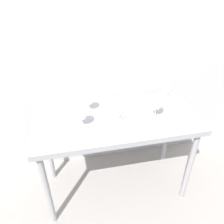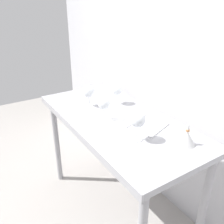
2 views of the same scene
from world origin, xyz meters
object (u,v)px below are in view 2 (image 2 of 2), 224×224
at_px(wine_glass_far_left, 117,90).
at_px(wine_glass_near_center, 104,104).
at_px(tasting_sheet_upper, 108,97).
at_px(wine_glass_near_right, 138,120).
at_px(open_notebook, 137,122).
at_px(wine_glass_near_left, 89,92).
at_px(decanter_funnel, 187,137).

bearing_deg(wine_glass_far_left, wine_glass_near_center, -49.52).
relative_size(wine_glass_far_left, tasting_sheet_upper, 0.59).
bearing_deg(wine_glass_near_center, wine_glass_near_right, 5.13).
bearing_deg(open_notebook, wine_glass_far_left, 150.02).
xyz_separation_m(wine_glass_near_left, decanter_funnel, (0.81, 0.21, -0.07)).
relative_size(wine_glass_near_center, tasting_sheet_upper, 0.61).
height_order(wine_glass_near_center, wine_glass_far_left, wine_glass_near_center).
xyz_separation_m(wine_glass_far_left, open_notebook, (0.36, -0.07, -0.11)).
relative_size(wine_glass_near_left, wine_glass_near_right, 0.93).
distance_m(wine_glass_near_left, tasting_sheet_upper, 0.26).
distance_m(wine_glass_near_right, decanter_funnel, 0.30).
height_order(wine_glass_far_left, open_notebook, wine_glass_far_left).
bearing_deg(wine_glass_near_center, decanter_funnel, 24.47).
xyz_separation_m(wine_glass_near_left, tasting_sheet_upper, (-0.08, 0.23, -0.12)).
bearing_deg(wine_glass_near_center, wine_glass_far_left, 130.48).
height_order(wine_glass_near_left, open_notebook, wine_glass_near_left).
distance_m(tasting_sheet_upper, decanter_funnel, 0.89).
relative_size(wine_glass_near_center, wine_glass_near_left, 1.01).
bearing_deg(wine_glass_near_left, wine_glass_far_left, 68.21).
distance_m(wine_glass_near_right, wine_glass_far_left, 0.57).
bearing_deg(tasting_sheet_upper, decanter_funnel, -27.37).
distance_m(open_notebook, decanter_funnel, 0.38).
relative_size(tasting_sheet_upper, decanter_funnel, 2.00).
bearing_deg(open_notebook, decanter_funnel, -7.86).
bearing_deg(wine_glass_near_left, wine_glass_near_center, -5.78).
distance_m(wine_glass_near_center, wine_glass_near_right, 0.33).
relative_size(wine_glass_near_right, open_notebook, 0.42).
relative_size(wine_glass_near_right, tasting_sheet_upper, 0.65).
xyz_separation_m(wine_glass_far_left, decanter_funnel, (0.73, 0.00, -0.07)).
xyz_separation_m(wine_glass_near_center, tasting_sheet_upper, (-0.36, 0.25, -0.12)).
xyz_separation_m(wine_glass_far_left, tasting_sheet_upper, (-0.16, 0.02, -0.11)).
bearing_deg(wine_glass_near_right, wine_glass_far_left, 158.78).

